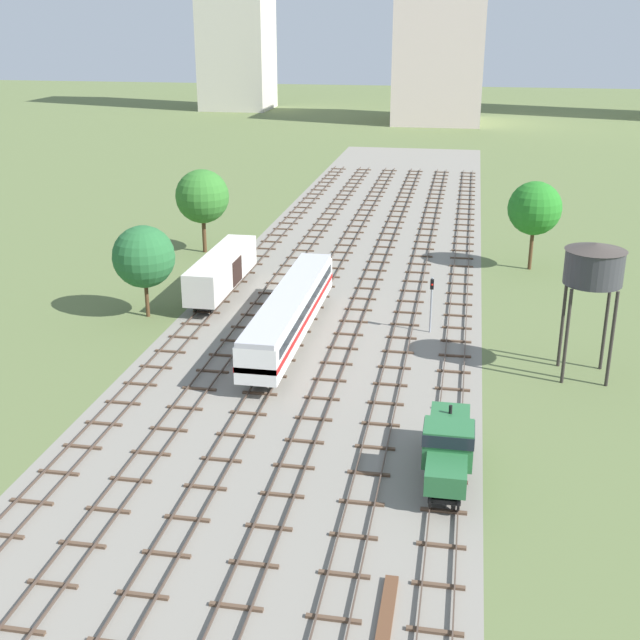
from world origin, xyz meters
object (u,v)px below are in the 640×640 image
(passenger_coach_centre_left_near, at_px, (290,310))
(signal_post_nearest, at_px, (431,298))
(freight_boxcar_far_left_mid, at_px, (222,269))
(water_tower, at_px, (594,265))
(shunter_loco_right_nearest, at_px, (448,445))

(passenger_coach_centre_left_near, xyz_separation_m, signal_post_nearest, (10.65, 3.88, 0.36))
(freight_boxcar_far_left_mid, distance_m, signal_post_nearest, 20.16)
(passenger_coach_centre_left_near, bearing_deg, signal_post_nearest, 20.01)
(passenger_coach_centre_left_near, relative_size, signal_post_nearest, 4.76)
(water_tower, bearing_deg, signal_post_nearest, 149.08)
(signal_post_nearest, bearing_deg, passenger_coach_centre_left_near, -159.99)
(shunter_loco_right_nearest, bearing_deg, signal_post_nearest, 95.48)
(shunter_loco_right_nearest, height_order, water_tower, water_tower)
(passenger_coach_centre_left_near, distance_m, freight_boxcar_far_left_mid, 13.20)
(passenger_coach_centre_left_near, height_order, water_tower, water_tower)
(passenger_coach_centre_left_near, distance_m, water_tower, 22.58)
(freight_boxcar_far_left_mid, relative_size, signal_post_nearest, 3.03)
(shunter_loco_right_nearest, relative_size, freight_boxcar_far_left_mid, 0.60)
(passenger_coach_centre_left_near, bearing_deg, freight_boxcar_far_left_mid, 130.16)
(shunter_loco_right_nearest, relative_size, passenger_coach_centre_left_near, 0.38)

